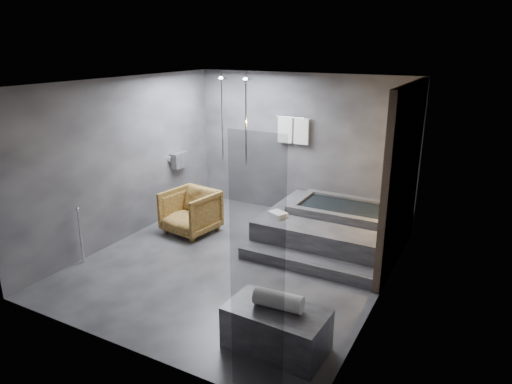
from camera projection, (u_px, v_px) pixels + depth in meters
The scene contains 7 objects.
room at pixel (268, 155), 6.79m from camera, with size 5.00×5.04×2.82m.
tub_deck at pixel (332, 228), 7.97m from camera, with size 2.20×2.00×0.50m, color #2F2F32.
tub_step at pixel (306, 263), 7.03m from camera, with size 2.20×0.36×0.18m, color #2F2F32.
concrete_bench at pixel (276, 329), 5.15m from camera, with size 1.13×0.62×0.51m, color #2E2E30.
driftwood_chair at pixel (190, 212), 8.31m from camera, with size 0.85×0.88×0.80m, color #4C3313.
rolled_towel at pixel (278, 300), 5.06m from camera, with size 0.20×0.20×0.56m, color white.
deck_towel at pixel (278, 214), 7.79m from camera, with size 0.30×0.22×0.08m, color white.
Camera 1 is at (3.38, -5.68, 3.33)m, focal length 32.00 mm.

